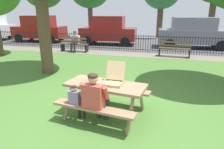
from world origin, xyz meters
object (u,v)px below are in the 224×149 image
at_px(park_bench_center, 174,49).
at_px(parked_car_left, 40,28).
at_px(picnic_table_foreground, 105,91).
at_px(adult_at_table, 95,97).
at_px(parked_car_right, 193,32).
at_px(pizza_slice_on_table, 96,82).
at_px(park_bench_left, 74,45).
at_px(pizza_box_open, 114,80).
at_px(child_at_table, 77,100).
at_px(parked_car_center, 108,30).
at_px(person_on_park_bench, 75,41).

xyz_separation_m(park_bench_center, parked_car_left, (-10.05, 3.15, 0.59)).
bearing_deg(park_bench_center, picnic_table_foreground, -103.98).
height_order(picnic_table_foreground, adult_at_table, adult_at_table).
bearing_deg(parked_car_right, pizza_slice_on_table, -107.50).
relative_size(park_bench_left, park_bench_center, 0.99).
bearing_deg(pizza_box_open, child_at_table, -141.32).
distance_m(child_at_table, park_bench_center, 7.69).
height_order(pizza_slice_on_table, parked_car_left, parked_car_left).
xyz_separation_m(pizza_box_open, adult_at_table, (-0.24, -0.58, -0.20)).
height_order(pizza_slice_on_table, parked_car_center, parked_car_center).
xyz_separation_m(adult_at_table, parked_car_right, (2.99, 10.54, 0.35)).
distance_m(picnic_table_foreground, adult_at_table, 0.50).
relative_size(pizza_box_open, parked_car_right, 0.12).
relative_size(child_at_table, park_bench_left, 0.54).
relative_size(pizza_slice_on_table, park_bench_left, 0.17).
height_order(park_bench_left, parked_car_center, parked_car_center).
bearing_deg(person_on_park_bench, parked_car_right, 24.50).
bearing_deg(parked_car_right, person_on_park_bench, -155.50).
bearing_deg(parked_car_center, parked_car_right, -0.01).
relative_size(pizza_slice_on_table, parked_car_center, 0.07).
distance_m(adult_at_table, parked_car_center, 10.89).
distance_m(pizza_slice_on_table, parked_car_right, 10.49).
height_order(pizza_box_open, child_at_table, pizza_box_open).
height_order(parked_car_left, parked_car_center, same).
bearing_deg(park_bench_left, park_bench_center, 0.00).
xyz_separation_m(child_at_table, parked_car_right, (3.43, 10.51, 0.48)).
distance_m(picnic_table_foreground, pizza_box_open, 0.32).
relative_size(picnic_table_foreground, park_bench_center, 1.23).
bearing_deg(park_bench_left, pizza_box_open, -58.71).
height_order(pizza_box_open, parked_car_center, parked_car_center).
bearing_deg(park_bench_center, pizza_box_open, -102.78).
xyz_separation_m(pizza_box_open, parked_car_center, (-2.93, 9.97, 0.15)).
distance_m(park_bench_left, park_bench_center, 5.69).
relative_size(adult_at_table, parked_car_center, 0.30).
height_order(picnic_table_foreground, parked_car_center, parked_car_center).
xyz_separation_m(pizza_slice_on_table, parked_car_center, (-2.53, 10.00, 0.23)).
bearing_deg(pizza_slice_on_table, person_on_park_bench, 118.43).
height_order(parked_car_left, parked_car_right, parked_car_left).
bearing_deg(pizza_slice_on_table, picnic_table_foreground, -11.63).
distance_m(person_on_park_bench, parked_car_right, 7.56).
relative_size(adult_at_table, child_at_table, 1.36).
xyz_separation_m(pizza_slice_on_table, person_on_park_bench, (-3.72, 6.87, -0.12)).
bearing_deg(parked_car_left, park_bench_center, -17.41).
xyz_separation_m(park_bench_left, parked_car_center, (1.21, 3.15, 0.59)).
distance_m(pizza_box_open, pizza_slice_on_table, 0.41).
bearing_deg(parked_car_right, adult_at_table, -105.84).
distance_m(picnic_table_foreground, parked_car_center, 10.43).
height_order(park_bench_left, parked_car_left, parked_car_left).
bearing_deg(parked_car_center, pizza_box_open, -73.63).
relative_size(picnic_table_foreground, child_at_table, 2.28).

